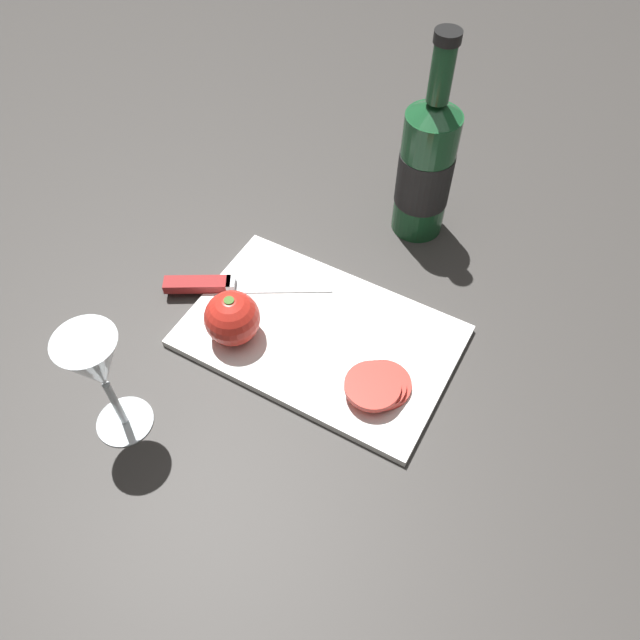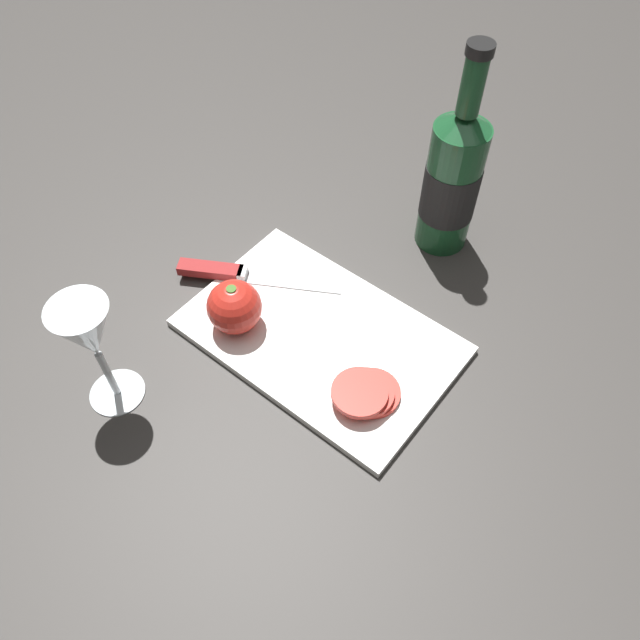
{
  "view_description": "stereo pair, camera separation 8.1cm",
  "coord_description": "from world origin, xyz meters",
  "px_view_note": "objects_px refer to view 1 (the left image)",
  "views": [
    {
      "loc": [
        -0.15,
        0.46,
        0.68
      ],
      "look_at": [
        0.09,
        0.03,
        0.04
      ],
      "focal_mm": 35.0,
      "sensor_mm": 36.0,
      "label": 1
    },
    {
      "loc": [
        -0.22,
        0.42,
        0.68
      ],
      "look_at": [
        0.09,
        0.03,
        0.04
      ],
      "focal_mm": 35.0,
      "sensor_mm": 36.0,
      "label": 2
    }
  ],
  "objects_px": {
    "wine_glass": "(97,368)",
    "whole_tomato": "(232,318)",
    "tomato_slice_stack_near": "(378,385)",
    "knife": "(215,285)",
    "wine_bottle": "(426,168)"
  },
  "relations": [
    {
      "from": "knife",
      "to": "tomato_slice_stack_near",
      "type": "distance_m",
      "value": 0.28
    },
    {
      "from": "wine_glass",
      "to": "whole_tomato",
      "type": "relative_size",
      "value": 2.32
    },
    {
      "from": "wine_bottle",
      "to": "whole_tomato",
      "type": "height_order",
      "value": "wine_bottle"
    },
    {
      "from": "whole_tomato",
      "to": "knife",
      "type": "relative_size",
      "value": 0.34
    },
    {
      "from": "wine_bottle",
      "to": "tomato_slice_stack_near",
      "type": "height_order",
      "value": "wine_bottle"
    },
    {
      "from": "wine_glass",
      "to": "knife",
      "type": "xyz_separation_m",
      "value": [
        0.02,
        -0.23,
        -0.1
      ]
    },
    {
      "from": "knife",
      "to": "tomato_slice_stack_near",
      "type": "bearing_deg",
      "value": -38.33
    },
    {
      "from": "knife",
      "to": "whole_tomato",
      "type": "bearing_deg",
      "value": -68.24
    },
    {
      "from": "wine_glass",
      "to": "whole_tomato",
      "type": "bearing_deg",
      "value": -106.31
    },
    {
      "from": "whole_tomato",
      "to": "wine_glass",
      "type": "bearing_deg",
      "value": 73.69
    },
    {
      "from": "whole_tomato",
      "to": "knife",
      "type": "distance_m",
      "value": 0.09
    },
    {
      "from": "wine_glass",
      "to": "tomato_slice_stack_near",
      "type": "bearing_deg",
      "value": -143.74
    },
    {
      "from": "wine_glass",
      "to": "knife",
      "type": "relative_size",
      "value": 0.79
    },
    {
      "from": "whole_tomato",
      "to": "tomato_slice_stack_near",
      "type": "height_order",
      "value": "whole_tomato"
    },
    {
      "from": "wine_glass",
      "to": "knife",
      "type": "height_order",
      "value": "wine_glass"
    }
  ]
}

